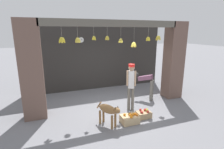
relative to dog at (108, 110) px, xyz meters
The scene contains 12 objects.
ground_plane 1.41m from the dog, 59.18° to the left, with size 60.00×60.00×0.00m, color slate.
shop_back_wall 3.95m from the dog, 79.80° to the left, with size 6.89×0.12×3.24m, color #2D2B28.
shop_pillar_left 2.79m from the dog, 146.14° to the left, with size 0.70×0.60×3.24m, color brown.
shop_pillar_right 3.91m from the dog, 22.35° to the left, with size 0.70×0.60×3.24m, color brown.
storefront_awning 2.91m from the dog, 61.09° to the left, with size 4.99×0.30×0.98m.
dog is the anchor object (origin of this frame).
shopkeeper 1.49m from the dog, 34.92° to the left, with size 0.32×0.31×1.73m.
worker_stooping 2.75m from the dog, 34.72° to the left, with size 0.66×0.73×1.12m.
fruit_crate_oranges 0.79m from the dog, ahead, with size 0.55×0.42×0.32m.
fruit_crate_apples 1.36m from the dog, ahead, with size 0.48×0.34×0.28m.
water_bottle 1.02m from the dog, 18.74° to the left, with size 0.07×0.07×0.23m.
wall_clock 4.14m from the dog, 91.11° to the left, with size 0.26×0.03×0.26m.
Camera 1 is at (-2.27, -5.74, 2.84)m, focal length 28.00 mm.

